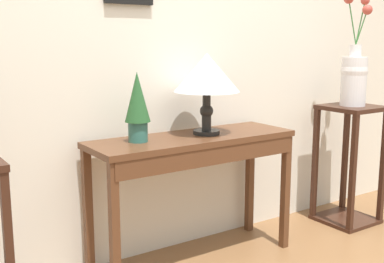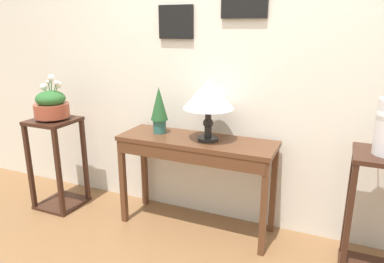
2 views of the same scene
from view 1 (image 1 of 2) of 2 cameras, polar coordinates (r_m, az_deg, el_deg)
back_wall_with_art at (r=3.14m, az=-0.97°, el=11.86°), size 9.00×0.13×2.80m
console_table at (r=2.88m, az=0.37°, el=-2.75°), size 1.26×0.41×0.78m
table_lamp at (r=2.88m, az=1.72°, el=6.59°), size 0.39×0.39×0.48m
potted_plant_on_console at (r=2.69m, az=-6.36°, el=3.22°), size 0.14×0.14×0.39m
pedestal_stand_right at (r=3.77m, az=17.73°, el=-3.69°), size 0.38×0.38×0.87m
flower_vase_tall_right at (r=3.67m, az=18.32°, el=6.44°), size 0.23×0.19×0.77m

